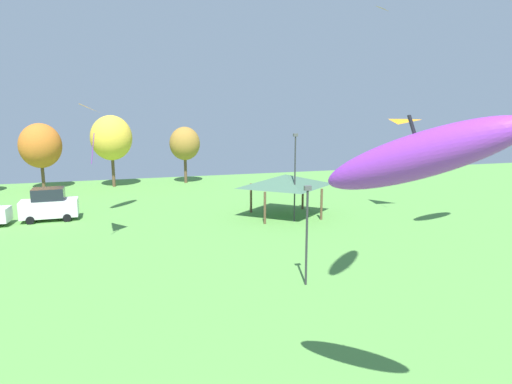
{
  "coord_description": "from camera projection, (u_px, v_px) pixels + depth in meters",
  "views": [
    {
      "loc": [
        -4.02,
        -0.47,
        9.28
      ],
      "look_at": [
        0.17,
        14.04,
        6.42
      ],
      "focal_mm": 32.0,
      "sensor_mm": 36.0,
      "label": 1
    }
  ],
  "objects": [
    {
      "name": "treeline_tree_2",
      "position": [
        111.0,
        138.0,
        52.23
      ],
      "size": [
        4.67,
        4.67,
        8.25
      ],
      "color": "brown",
      "rests_on": "ground"
    },
    {
      "name": "treeline_tree_1",
      "position": [
        40.0,
        146.0,
        50.84
      ],
      "size": [
        4.55,
        4.55,
        7.42
      ],
      "color": "brown",
      "rests_on": "ground"
    },
    {
      "name": "kite_flying_6",
      "position": [
        398.0,
        135.0,
        37.94
      ],
      "size": [
        2.39,
        2.56,
        2.97
      ],
      "color": "orange"
    },
    {
      "name": "kite_flying_0",
      "position": [
        374.0,
        12.0,
        43.3
      ],
      "size": [
        1.96,
        1.86,
        0.5
      ],
      "color": "orange"
    },
    {
      "name": "parked_car_second_from_left",
      "position": [
        49.0,
        205.0,
        37.36
      ],
      "size": [
        4.46,
        2.2,
        2.69
      ],
      "rotation": [
        0.0,
        0.0,
        0.03
      ],
      "color": "silver",
      "rests_on": "ground"
    },
    {
      "name": "kite_flying_5",
      "position": [
        416.0,
        157.0,
        10.9
      ],
      "size": [
        3.83,
        4.81,
        2.77
      ],
      "color": "purple"
    },
    {
      "name": "light_post_0",
      "position": [
        295.0,
        173.0,
        36.5
      ],
      "size": [
        0.36,
        0.2,
        7.15
      ],
      "color": "#2D2D33",
      "rests_on": "ground"
    },
    {
      "name": "treeline_tree_3",
      "position": [
        185.0,
        144.0,
        55.07
      ],
      "size": [
        3.66,
        3.66,
        6.83
      ],
      "color": "brown",
      "rests_on": "ground"
    },
    {
      "name": "park_pavilion",
      "position": [
        285.0,
        180.0,
        38.52
      ],
      "size": [
        6.33,
        5.34,
        3.6
      ],
      "color": "brown",
      "rests_on": "ground"
    },
    {
      "name": "light_post_1",
      "position": [
        307.0,
        229.0,
        23.5
      ],
      "size": [
        0.36,
        0.2,
        5.3
      ],
      "color": "#2D2D33",
      "rests_on": "ground"
    },
    {
      "name": "kite_flying_1",
      "position": [
        101.0,
        126.0,
        28.88
      ],
      "size": [
        1.51,
        2.09,
        2.8
      ],
      "color": "orange"
    }
  ]
}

